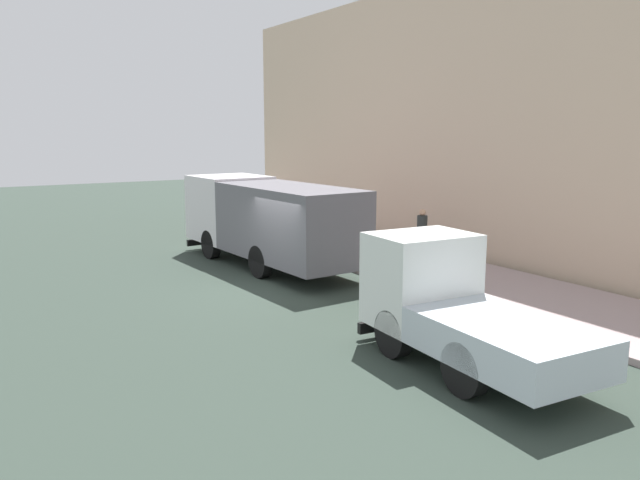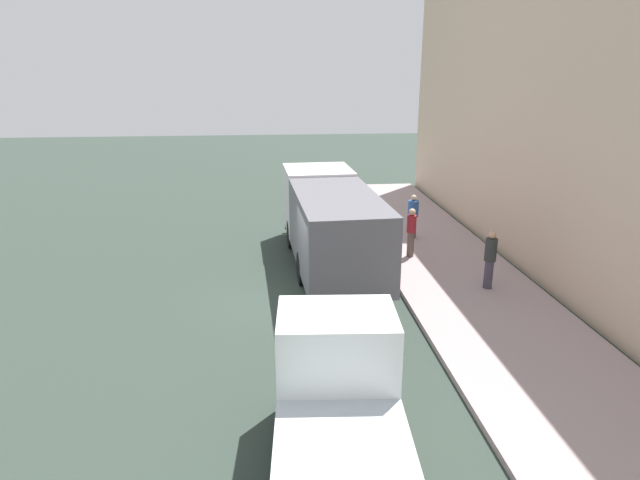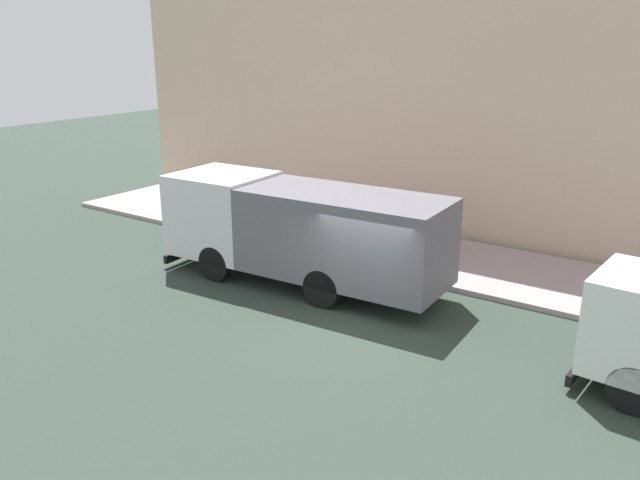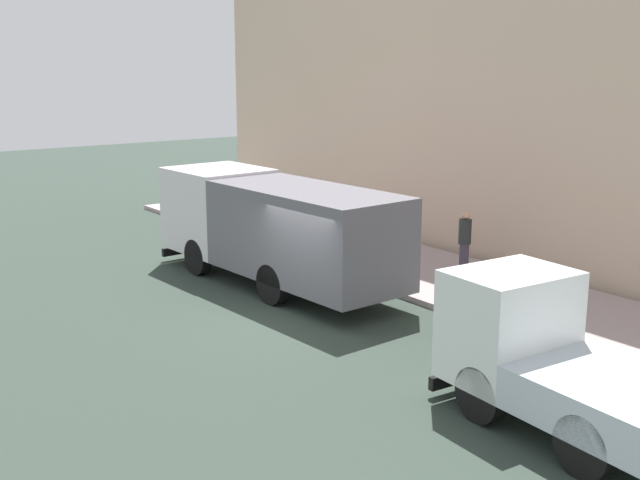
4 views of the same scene
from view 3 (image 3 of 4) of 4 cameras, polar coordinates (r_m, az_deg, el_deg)
ground at (r=15.79m, az=3.59°, el=-7.18°), size 80.00×80.00×0.00m
sidewalk at (r=19.98m, az=11.14°, el=-1.80°), size 4.15×30.00×0.15m
building_facade at (r=21.35m, az=14.77°, el=12.33°), size 0.50×30.00×9.69m
large_utility_truck at (r=17.54m, az=-1.77°, el=1.05°), size 2.79×8.34×2.83m
pedestrian_walking at (r=21.76m, az=-1.58°, el=2.74°), size 0.48×0.48×1.66m
pedestrian_standing at (r=20.11m, az=2.25°, el=1.61°), size 0.45×0.45×1.69m
pedestrian_third at (r=20.13m, az=11.83°, el=1.29°), size 0.43×0.43×1.74m
traffic_cone_orange at (r=21.89m, az=-5.04°, el=1.17°), size 0.39×0.39×0.56m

